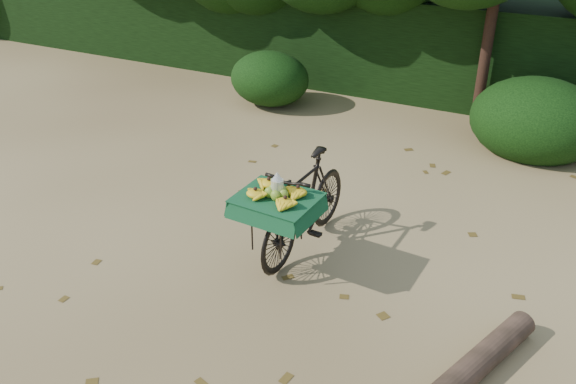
% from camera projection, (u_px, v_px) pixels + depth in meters
% --- Properties ---
extents(ground, '(80.00, 80.00, 0.00)m').
position_uv_depth(ground, '(330.00, 276.00, 6.54)').
color(ground, tan).
rests_on(ground, ground).
extents(vendor_bicycle, '(0.84, 1.90, 1.13)m').
position_uv_depth(vendor_bicycle, '(304.00, 204.00, 6.76)').
color(vendor_bicycle, black).
rests_on(vendor_bicycle, ground).
extents(hedge_backdrop, '(26.00, 1.80, 1.80)m').
position_uv_depth(hedge_backdrop, '(467.00, 49.00, 11.06)').
color(hedge_backdrop, black).
rests_on(hedge_backdrop, ground).
extents(bush_clumps, '(8.80, 1.70, 0.90)m').
position_uv_depth(bush_clumps, '(468.00, 113.00, 9.50)').
color(bush_clumps, black).
rests_on(bush_clumps, ground).
extents(leaf_litter, '(7.00, 7.30, 0.01)m').
position_uv_depth(leaf_litter, '(352.00, 246.00, 7.04)').
color(leaf_litter, '#523E15').
rests_on(leaf_litter, ground).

